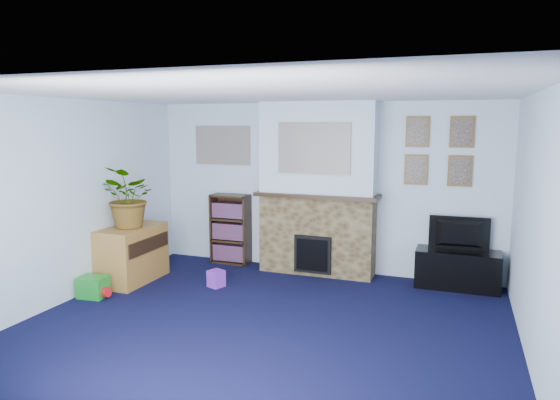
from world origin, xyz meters
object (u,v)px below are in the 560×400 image
at_px(television, 459,234).
at_px(sideboard, 132,255).
at_px(tv_stand, 457,271).
at_px(bookshelf, 231,230).

distance_m(television, sideboard, 4.31).
distance_m(tv_stand, television, 0.48).
bearing_deg(tv_stand, television, 90.00).
bearing_deg(sideboard, television, 16.28).
xyz_separation_m(television, bookshelf, (-3.26, 0.06, -0.21)).
bearing_deg(sideboard, tv_stand, 16.02).
height_order(tv_stand, television, television).
relative_size(tv_stand, television, 1.38).
bearing_deg(sideboard, bookshelf, 55.53).
height_order(television, sideboard, television).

